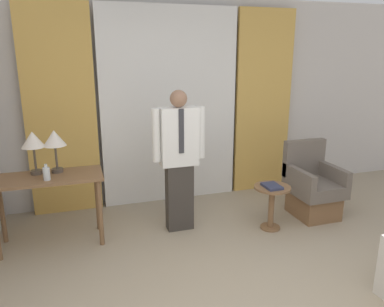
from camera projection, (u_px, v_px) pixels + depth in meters
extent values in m
cube|color=beige|center=(168.00, 102.00, 5.07)|extent=(10.00, 0.06, 2.70)
cube|color=white|center=(170.00, 107.00, 4.97)|extent=(1.84, 0.06, 2.58)
cube|color=gold|center=(61.00, 113.00, 4.56)|extent=(0.84, 0.06, 2.58)
cube|color=gold|center=(263.00, 103.00, 5.38)|extent=(0.84, 0.06, 2.58)
cube|color=brown|center=(47.00, 178.00, 3.87)|extent=(1.12, 0.51, 0.03)
cylinder|color=brown|center=(100.00, 213.00, 3.94)|extent=(0.05, 0.05, 0.74)
cylinder|color=brown|center=(2.00, 211.00, 4.00)|extent=(0.05, 0.05, 0.74)
cylinder|color=brown|center=(97.00, 200.00, 4.30)|extent=(0.05, 0.05, 0.74)
cylinder|color=#4C4238|center=(36.00, 172.00, 3.93)|extent=(0.12, 0.12, 0.04)
cylinder|color=#4C4238|center=(35.00, 159.00, 3.89)|extent=(0.02, 0.02, 0.25)
cone|color=silver|center=(33.00, 139.00, 3.84)|extent=(0.24, 0.24, 0.17)
cylinder|color=#4C4238|center=(58.00, 170.00, 4.00)|extent=(0.12, 0.12, 0.04)
cylinder|color=#4C4238|center=(56.00, 157.00, 3.96)|extent=(0.02, 0.02, 0.25)
cone|color=silver|center=(54.00, 138.00, 3.90)|extent=(0.24, 0.24, 0.17)
cylinder|color=silver|center=(47.00, 174.00, 3.74)|extent=(0.07, 0.07, 0.13)
cylinder|color=silver|center=(46.00, 166.00, 3.72)|extent=(0.03, 0.03, 0.04)
cube|color=#38332D|center=(179.00, 197.00, 4.31)|extent=(0.30, 0.16, 0.78)
cube|color=white|center=(179.00, 137.00, 4.12)|extent=(0.42, 0.19, 0.65)
cube|color=#333338|center=(181.00, 131.00, 4.01)|extent=(0.06, 0.01, 0.49)
cylinder|color=white|center=(156.00, 135.00, 4.04)|extent=(0.09, 0.09, 0.58)
cylinder|color=white|center=(201.00, 132.00, 4.19)|extent=(0.09, 0.09, 0.58)
sphere|color=#936B51|center=(179.00, 99.00, 4.01)|extent=(0.19, 0.19, 0.19)
cube|color=brown|center=(313.00, 204.00, 4.71)|extent=(0.48, 0.53, 0.30)
cube|color=#665B51|center=(315.00, 187.00, 4.65)|extent=(0.57, 0.63, 0.16)
cube|color=#665B51|center=(304.00, 158.00, 4.81)|extent=(0.57, 0.10, 0.47)
cube|color=#665B51|center=(299.00, 176.00, 4.53)|extent=(0.08, 0.63, 0.18)
cube|color=#665B51|center=(332.00, 173.00, 4.67)|extent=(0.08, 0.63, 0.18)
cylinder|color=brown|center=(270.00, 227.00, 4.40)|extent=(0.23, 0.23, 0.02)
cylinder|color=brown|center=(271.00, 209.00, 4.34)|extent=(0.07, 0.07, 0.50)
cylinder|color=brown|center=(272.00, 187.00, 4.27)|extent=(0.42, 0.42, 0.02)
cube|color=#2D334C|center=(272.00, 186.00, 4.23)|extent=(0.17, 0.23, 0.03)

